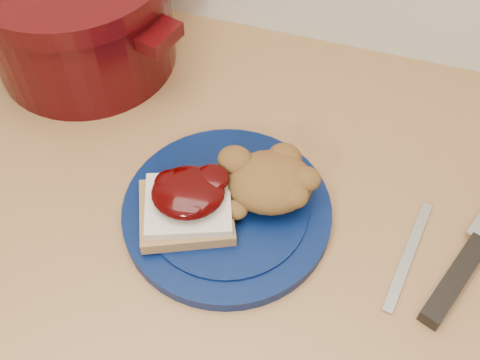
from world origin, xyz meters
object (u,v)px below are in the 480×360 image
(chef_knife, at_px, (473,252))
(dutch_oven, at_px, (78,14))
(plate, at_px, (227,212))
(butter_knife, at_px, (409,255))

(chef_knife, bearing_deg, dutch_oven, 94.24)
(plate, bearing_deg, dutch_oven, 143.81)
(plate, height_order, dutch_oven, dutch_oven)
(butter_knife, bearing_deg, chef_knife, -63.43)
(chef_knife, xyz_separation_m, butter_knife, (-0.07, -0.02, -0.01))
(plate, xyz_separation_m, butter_knife, (0.21, 0.01, -0.01))
(plate, height_order, chef_knife, chef_knife)
(chef_knife, bearing_deg, butter_knife, 128.78)
(dutch_oven, bearing_deg, chef_knife, -17.20)
(chef_knife, height_order, butter_knife, chef_knife)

